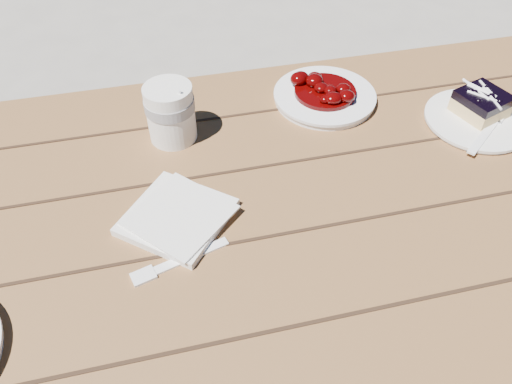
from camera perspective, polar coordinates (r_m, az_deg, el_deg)
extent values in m
cube|color=brown|center=(0.85, -6.68, -3.33)|extent=(2.00, 0.80, 0.05)
cube|color=brown|center=(1.62, 24.98, 2.01)|extent=(0.07, 0.07, 0.70)
cube|color=brown|center=(1.52, -9.42, 7.77)|extent=(1.80, 0.25, 0.04)
cube|color=brown|center=(1.87, 16.62, 5.43)|extent=(0.06, 0.06, 0.42)
cylinder|color=white|center=(1.09, 23.88, 7.49)|extent=(0.20, 0.20, 0.01)
cube|color=#EBC780|center=(1.09, 24.23, 8.81)|extent=(0.11, 0.11, 0.03)
cube|color=black|center=(1.08, 24.59, 9.77)|extent=(0.11, 0.11, 0.02)
cylinder|color=white|center=(0.95, -9.73, 8.88)|extent=(0.09, 0.09, 0.11)
cube|color=white|center=(0.82, -9.02, -2.83)|extent=(0.21, 0.21, 0.01)
cylinder|color=white|center=(1.07, 7.82, 10.70)|extent=(0.21, 0.21, 0.02)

